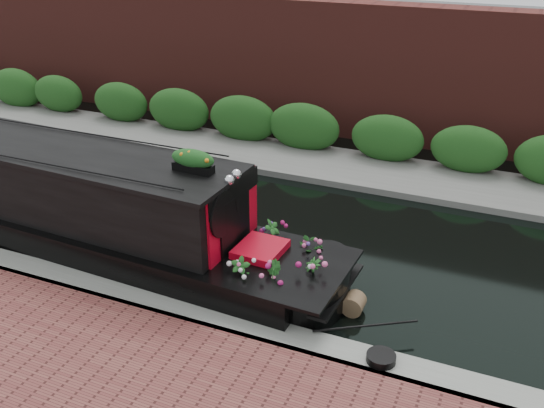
% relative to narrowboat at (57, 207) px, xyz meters
% --- Properties ---
extents(ground, '(80.00, 80.00, 0.00)m').
position_rel_narrowboat_xyz_m(ground, '(2.90, 1.95, -0.83)').
color(ground, black).
rests_on(ground, ground).
extents(near_bank_coping, '(40.00, 0.60, 0.50)m').
position_rel_narrowboat_xyz_m(near_bank_coping, '(2.90, -1.35, -0.83)').
color(near_bank_coping, gray).
rests_on(near_bank_coping, ground).
extents(far_bank_path, '(40.00, 2.40, 0.34)m').
position_rel_narrowboat_xyz_m(far_bank_path, '(2.90, 6.15, -0.83)').
color(far_bank_path, slate).
rests_on(far_bank_path, ground).
extents(far_hedge, '(40.00, 1.10, 2.80)m').
position_rel_narrowboat_xyz_m(far_hedge, '(2.90, 7.05, -0.83)').
color(far_hedge, '#1D4B19').
rests_on(far_hedge, ground).
extents(far_brick_wall, '(40.00, 1.00, 8.00)m').
position_rel_narrowboat_xyz_m(far_brick_wall, '(2.90, 9.15, -0.83)').
color(far_brick_wall, '#56221D').
rests_on(far_brick_wall, ground).
extents(narrowboat, '(12.04, 2.61, 2.81)m').
position_rel_narrowboat_xyz_m(narrowboat, '(0.00, 0.00, 0.00)').
color(narrowboat, black).
rests_on(narrowboat, ground).
extents(rope_fender, '(0.37, 0.36, 0.37)m').
position_rel_narrowboat_xyz_m(rope_fender, '(6.40, 0.00, -0.65)').
color(rope_fender, brown).
rests_on(rope_fender, ground).
extents(coiled_mooring_rope, '(0.45, 0.45, 0.12)m').
position_rel_narrowboat_xyz_m(coiled_mooring_rope, '(7.22, -1.35, -0.52)').
color(coiled_mooring_rope, black).
rests_on(coiled_mooring_rope, near_bank_coping).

